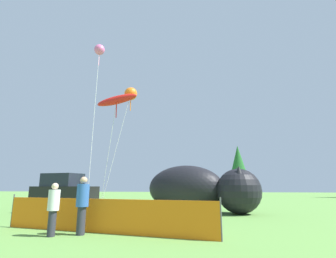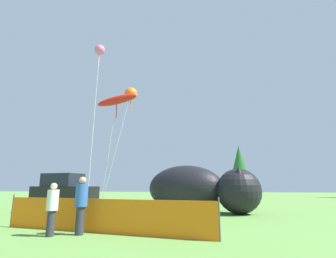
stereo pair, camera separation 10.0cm
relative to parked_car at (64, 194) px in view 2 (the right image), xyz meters
name	(u,v)px [view 2 (the right image)]	position (x,y,z in m)	size (l,w,h in m)	color
ground_plane	(121,222)	(4.84, -3.28, -1.12)	(120.00, 120.00, 0.00)	#609342
parked_car	(64,194)	(0.00, 0.00, 0.00)	(4.10, 2.34, 2.32)	black
folding_chair	(205,211)	(8.60, -3.42, -0.56)	(0.57, 0.57, 0.94)	black
inflatable_cat	(199,190)	(8.06, 1.63, 0.20)	(7.24, 4.19, 2.86)	black
safety_fence	(100,216)	(5.06, -6.06, -0.55)	(8.16, 1.53, 1.25)	orange
spectator_in_green_shirt	(81,203)	(4.56, -6.51, -0.09)	(0.41, 0.41, 1.89)	#2D2D38
spectator_in_blue_shirt	(52,207)	(3.77, -6.91, -0.21)	(0.36, 0.36, 1.67)	#2D2D38
kite_orange_flower	(131,94)	(3.21, 2.49, 7.05)	(1.96, 1.57, 8.67)	silver
kite_red_lizard	(117,100)	(2.38, 1.91, 6.42)	(3.10, 0.83, 8.13)	silver
kite_pink_octopus	(100,51)	(0.78, 2.02, 10.51)	(1.40, 2.90, 12.11)	silver
horizon_tree_east	(239,164)	(13.60, 33.30, 4.23)	(3.65, 3.65, 8.72)	brown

